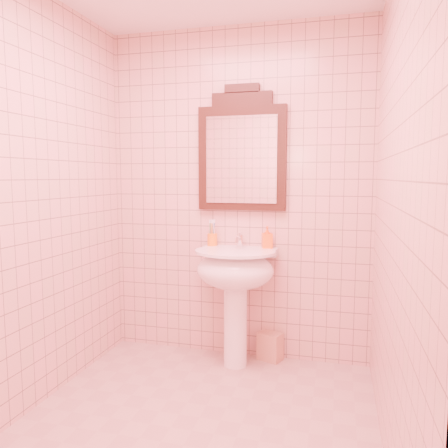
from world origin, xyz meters
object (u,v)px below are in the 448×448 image
(mirror, at_px, (242,153))
(soap_dispenser, at_px, (267,237))
(pedestal_sink, at_px, (235,278))
(towel, at_px, (270,346))
(toothbrush_cup, at_px, (212,239))

(mirror, xyz_separation_m, soap_dispenser, (0.20, -0.04, -0.62))
(soap_dispenser, bearing_deg, mirror, 150.17)
(pedestal_sink, height_order, mirror, mirror)
(soap_dispenser, height_order, towel, soap_dispenser)
(pedestal_sink, height_order, soap_dispenser, soap_dispenser)
(mirror, bearing_deg, soap_dispenser, -11.30)
(towel, bearing_deg, soap_dispenser, -164.41)
(mirror, bearing_deg, towel, -7.91)
(mirror, relative_size, towel, 4.40)
(mirror, distance_m, toothbrush_cup, 0.69)
(mirror, height_order, toothbrush_cup, mirror)
(pedestal_sink, height_order, toothbrush_cup, toothbrush_cup)
(mirror, xyz_separation_m, towel, (0.23, -0.03, -1.46))
(toothbrush_cup, xyz_separation_m, soap_dispenser, (0.42, -0.00, 0.03))
(toothbrush_cup, relative_size, towel, 0.84)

